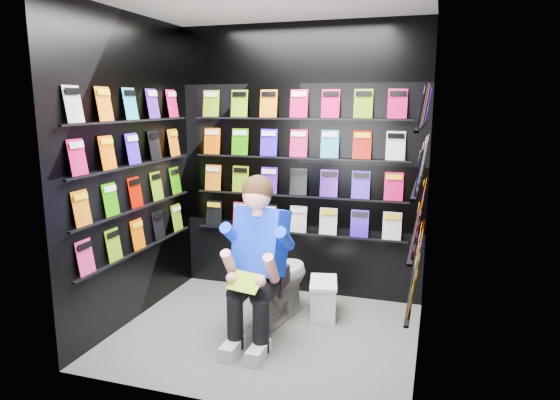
% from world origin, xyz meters
% --- Properties ---
extents(floor, '(2.40, 2.40, 0.00)m').
position_xyz_m(floor, '(0.00, 0.00, 0.00)').
color(floor, slate).
rests_on(floor, ground).
extents(ceiling, '(2.40, 2.40, 0.00)m').
position_xyz_m(ceiling, '(0.00, 0.00, 2.60)').
color(ceiling, white).
rests_on(ceiling, floor).
extents(wall_back, '(2.40, 0.04, 2.60)m').
position_xyz_m(wall_back, '(0.00, 1.00, 1.30)').
color(wall_back, black).
rests_on(wall_back, floor).
extents(wall_front, '(2.40, 0.04, 2.60)m').
position_xyz_m(wall_front, '(0.00, -1.00, 1.30)').
color(wall_front, black).
rests_on(wall_front, floor).
extents(wall_left, '(0.04, 2.00, 2.60)m').
position_xyz_m(wall_left, '(-1.20, 0.00, 1.30)').
color(wall_left, black).
rests_on(wall_left, floor).
extents(wall_right, '(0.04, 2.00, 2.60)m').
position_xyz_m(wall_right, '(1.20, 0.00, 1.30)').
color(wall_right, black).
rests_on(wall_right, floor).
extents(comics_back, '(2.10, 0.06, 1.37)m').
position_xyz_m(comics_back, '(0.00, 0.97, 1.31)').
color(comics_back, '#C10D52').
rests_on(comics_back, wall_back).
extents(comics_left, '(0.06, 1.70, 1.37)m').
position_xyz_m(comics_left, '(-1.17, 0.00, 1.31)').
color(comics_left, '#C10D52').
rests_on(comics_left, wall_left).
extents(comics_right, '(0.06, 1.70, 1.37)m').
position_xyz_m(comics_right, '(1.17, 0.00, 1.31)').
color(comics_right, '#C10D52').
rests_on(comics_right, wall_right).
extents(toilet, '(0.57, 0.82, 0.73)m').
position_xyz_m(toilet, '(-0.02, 0.35, 0.37)').
color(toilet, white).
rests_on(toilet, floor).
extents(longbox, '(0.29, 0.43, 0.29)m').
position_xyz_m(longbox, '(0.37, 0.50, 0.15)').
color(longbox, white).
rests_on(longbox, floor).
extents(longbox_lid, '(0.31, 0.45, 0.03)m').
position_xyz_m(longbox_lid, '(0.37, 0.50, 0.31)').
color(longbox_lid, white).
rests_on(longbox_lid, longbox).
extents(reader, '(0.70, 0.89, 1.46)m').
position_xyz_m(reader, '(-0.02, -0.03, 0.78)').
color(reader, '#0529E1').
rests_on(reader, toilet).
extents(held_comic, '(0.28, 0.20, 0.11)m').
position_xyz_m(held_comic, '(-0.02, -0.38, 0.58)').
color(held_comic, green).
rests_on(held_comic, reader).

